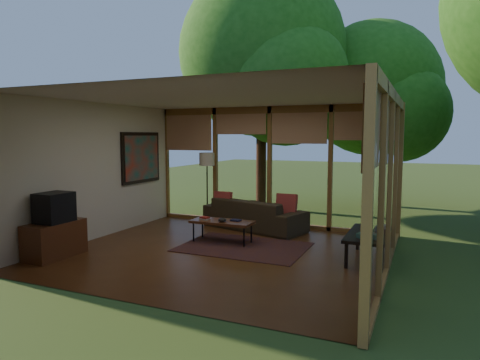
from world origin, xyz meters
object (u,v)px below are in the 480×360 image
at_px(television, 54,207).
at_px(media_cabinet, 55,239).
at_px(floor_lamp, 207,163).
at_px(sofa, 254,214).
at_px(coffee_table, 222,222).
at_px(side_console, 367,235).

bearing_deg(television, media_cabinet, 180.00).
bearing_deg(floor_lamp, sofa, -11.29).
distance_m(television, coffee_table, 2.99).
xyz_separation_m(television, floor_lamp, (0.97, 3.64, 0.56)).
bearing_deg(coffee_table, sofa, 84.62).
bearing_deg(sofa, floor_lamp, 4.73).
height_order(sofa, coffee_table, sofa).
relative_size(coffee_table, side_console, 0.86).
bearing_deg(media_cabinet, coffee_table, 42.92).
xyz_separation_m(television, coffee_table, (2.15, 2.02, -0.46)).
xyz_separation_m(floor_lamp, side_console, (3.88, -1.71, -1.00)).
xyz_separation_m(floor_lamp, coffee_table, (1.18, -1.62, -1.01)).
height_order(television, floor_lamp, floor_lamp).
height_order(television, side_console, television).
bearing_deg(media_cabinet, side_console, 21.64).
xyz_separation_m(coffee_table, side_console, (2.70, -0.09, 0.02)).
height_order(media_cabinet, coffee_table, media_cabinet).
height_order(media_cabinet, floor_lamp, floor_lamp).
bearing_deg(floor_lamp, side_console, -23.75).
distance_m(floor_lamp, side_console, 4.35).
bearing_deg(coffee_table, side_console, -1.85).
bearing_deg(side_console, floor_lamp, 156.25).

